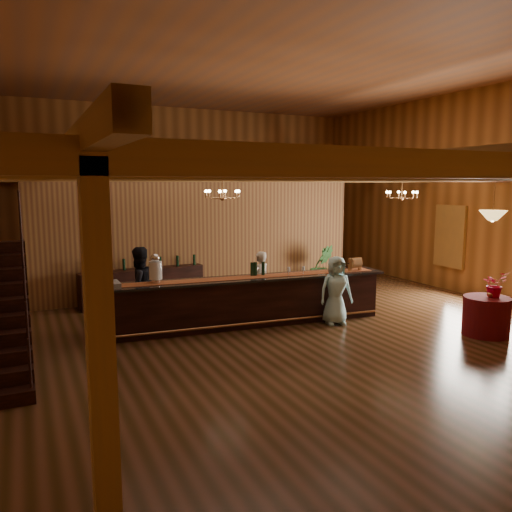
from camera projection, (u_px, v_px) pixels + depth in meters
name	position (u px, v px, depth m)	size (l,w,h in m)	color
floor	(280.00, 323.00, 10.87)	(14.00, 14.00, 0.00)	#502F1E
ceiling	(282.00, 60.00, 10.09)	(14.00, 14.00, 0.00)	brown
wall_back	(183.00, 192.00, 16.75)	(12.00, 0.10, 5.50)	#9E5F2B
wall_right	(484.00, 194.00, 13.02)	(0.10, 14.00, 5.50)	#9E5F2B
beam_grid	(271.00, 173.00, 10.87)	(11.90, 13.90, 0.39)	#A87433
support_posts	(293.00, 253.00, 10.20)	(9.20, 10.20, 3.20)	#A87433
partition_wall	(204.00, 238.00, 13.57)	(9.00, 0.18, 3.10)	brown
window_right_back	(450.00, 236.00, 14.06)	(0.12, 1.05, 1.75)	white
backroom_boxes	(190.00, 264.00, 15.60)	(4.10, 0.60, 1.10)	black
tasting_bar	(248.00, 301.00, 10.67)	(6.29, 1.36, 1.05)	black
beverage_dispenser	(156.00, 269.00, 9.94)	(0.26, 0.26, 0.60)	silver
glass_rack_tray	(106.00, 285.00, 9.56)	(0.50, 0.50, 0.10)	gray
raffle_drum	(355.00, 263.00, 11.39)	(0.34, 0.24, 0.30)	#9F6736
bar_bottle_0	(252.00, 269.00, 10.73)	(0.07, 0.07, 0.30)	black
bar_bottle_1	(255.00, 269.00, 10.75)	(0.07, 0.07, 0.30)	black
bar_bottle_2	(255.00, 269.00, 10.75)	(0.07, 0.07, 0.30)	black
bar_bottle_3	(263.00, 269.00, 10.81)	(0.07, 0.07, 0.30)	black
backbar_shelf	(143.00, 286.00, 12.69)	(3.15, 0.49, 0.89)	black
round_table	(486.00, 316.00, 9.98)	(0.90, 0.90, 0.78)	#630B0D
chandelier_left	(223.00, 194.00, 10.92)	(0.80, 0.80, 0.56)	#AE784A
chandelier_right	(402.00, 194.00, 12.56)	(0.80, 0.80, 0.60)	#AE784A
pendant_lamp	(493.00, 215.00, 9.70)	(0.52, 0.52, 0.90)	#AE784A
bartender	(260.00, 282.00, 11.69)	(0.53, 0.35, 1.46)	silver
staff_second	(139.00, 287.00, 10.50)	(0.83, 0.65, 1.71)	black
guest	(336.00, 290.00, 10.73)	(0.73, 0.47, 1.48)	#AAE7EE
floor_plant	(322.00, 266.00, 14.55)	(0.70, 0.56, 1.27)	#265223
table_flowers	(495.00, 284.00, 9.90)	(0.46, 0.40, 0.51)	#AA0428
table_vase	(491.00, 291.00, 9.88)	(0.13, 0.13, 0.26)	#AE784A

